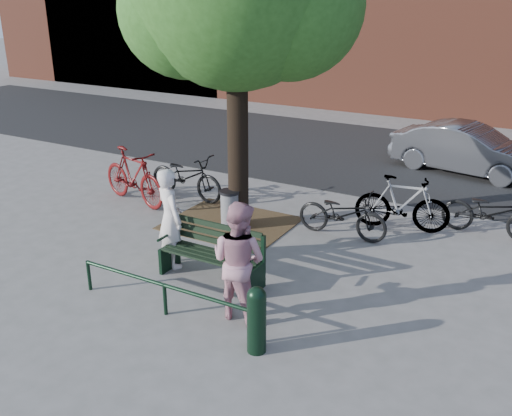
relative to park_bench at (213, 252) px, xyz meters
The scene contains 15 objects.
ground 0.49m from the park_bench, 90.00° to the right, with size 90.00×90.00×0.00m, color gray.
dirt_pit 2.39m from the park_bench, 115.24° to the left, with size 2.40×2.00×0.02m, color brown.
road 8.43m from the park_bench, 90.00° to the left, with size 40.00×7.00×0.01m, color black.
park_bench is the anchor object (origin of this frame).
guard_railing 1.28m from the park_bench, 90.00° to the right, with size 3.06×0.06×0.51m.
person_left 0.98m from the park_bench, behind, with size 0.63×0.41×1.73m, color silver.
person_right 1.29m from the park_bench, 39.14° to the right, with size 0.86×0.67×1.76m, color #B97F8D.
bollard 2.14m from the park_bench, 41.47° to the right, with size 0.25×0.25×0.95m.
litter_bin 2.09m from the park_bench, 114.59° to the left, with size 0.39×0.39×0.80m.
bicycle_a 3.97m from the park_bench, 132.24° to the left, with size 0.68×1.96×1.03m, color black.
bicycle_b 4.09m from the park_bench, 148.76° to the left, with size 0.58×2.05×1.23m, color #550C0C.
bicycle_c 2.90m from the park_bench, 65.59° to the left, with size 0.62×1.77×0.93m, color black.
bicycle_d 4.09m from the park_bench, 59.37° to the left, with size 0.52×1.83×1.10m, color gray.
bicycle_e 5.45m from the park_bench, 47.95° to the left, with size 0.64×1.83×0.96m, color black.
parked_car 8.40m from the park_bench, 72.83° to the left, with size 1.33×3.80×1.25m, color slate.
Camera 1 is at (4.70, -6.85, 4.45)m, focal length 40.00 mm.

